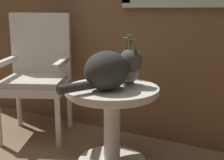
# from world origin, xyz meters

# --- Properties ---
(ground_plane) EXTENTS (6.00, 6.00, 0.00)m
(ground_plane) POSITION_xyz_m (0.00, 0.00, 0.00)
(ground_plane) COLOR #7F6047
(wicker_side_table) EXTENTS (0.63, 0.63, 0.56)m
(wicker_side_table) POSITION_xyz_m (0.25, 0.08, 0.39)
(wicker_side_table) COLOR silver
(wicker_side_table) RESTS_ON ground_plane
(wicker_chair) EXTENTS (0.68, 0.67, 1.03)m
(wicker_chair) POSITION_xyz_m (-0.59, 0.29, 0.55)
(wicker_chair) COLOR silver
(wicker_chair) RESTS_ON ground_plane
(cat) EXTENTS (0.36, 0.58, 0.27)m
(cat) POSITION_xyz_m (0.27, 0.03, 0.69)
(cat) COLOR #33302D
(cat) RESTS_ON wicker_side_table
(pewter_vase_with_ivy) EXTENTS (0.14, 0.14, 0.34)m
(pewter_vase_with_ivy) POSITION_xyz_m (0.31, 0.21, 0.66)
(pewter_vase_with_ivy) COLOR #99999E
(pewter_vase_with_ivy) RESTS_ON wicker_side_table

